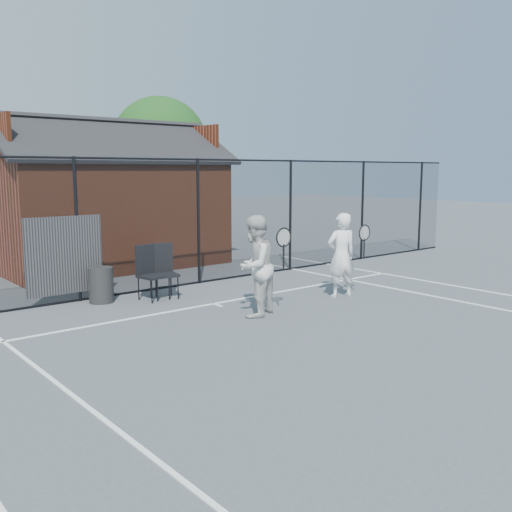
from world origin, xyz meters
TOP-DOWN VIEW (x-y plane):
  - ground at (0.00, 0.00)m, footprint 80.00×80.00m
  - court_lines at (0.00, -1.32)m, footprint 11.02×18.00m
  - fence at (-0.30, 5.00)m, footprint 22.04×3.00m
  - clubhouse at (0.50, 9.00)m, footprint 6.50×4.36m
  - tree_right at (5.50, 14.50)m, footprint 3.97×3.97m
  - player_front at (2.52, 1.79)m, footprint 0.87×0.69m
  - player_back at (0.06, 1.73)m, footprint 1.14×1.04m
  - chair_left at (-0.75, 4.10)m, footprint 0.62×0.64m
  - chair_right at (-0.50, 4.10)m, footprint 0.65×0.67m
  - waste_bin at (-1.71, 4.60)m, footprint 0.57×0.57m

SIDE VIEW (x-z plane):
  - ground at x=0.00m, z-range 0.00..0.00m
  - court_lines at x=0.00m, z-range 0.00..0.01m
  - waste_bin at x=-1.71m, z-range 0.00..0.74m
  - chair_right at x=-0.50m, z-range 0.00..1.14m
  - chair_left at x=-0.75m, z-range 0.00..1.14m
  - player_front at x=2.52m, z-range 0.00..1.83m
  - player_back at x=0.06m, z-range 0.00..1.90m
  - fence at x=-0.30m, z-range -0.05..2.95m
  - clubhouse at x=0.50m, z-range -0.49..3.70m
  - tree_right at x=5.50m, z-range 0.86..6.56m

